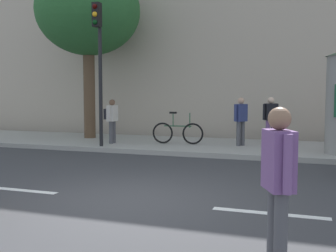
{
  "coord_description": "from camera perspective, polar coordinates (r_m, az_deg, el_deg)",
  "views": [
    {
      "loc": [
        2.93,
        -6.41,
        1.88
      ],
      "look_at": [
        0.03,
        2.0,
        1.16
      ],
      "focal_mm": 43.71,
      "sensor_mm": 36.0,
      "label": 1
    }
  ],
  "objects": [
    {
      "name": "sidewalk_curb",
      "position": [
        13.85,
        6.66,
        -2.88
      ],
      "size": [
        36.0,
        4.0,
        0.15
      ],
      "primitive_type": "cube",
      "color": "#9E9B93",
      "rests_on": "ground_plane"
    },
    {
      "name": "pedestrian_in_light_jacket",
      "position": [
        13.57,
        10.12,
        1.12
      ],
      "size": [
        0.42,
        0.49,
        1.58
      ],
      "color": "#4C4C51",
      "rests_on": "sidewalk_curb"
    },
    {
      "name": "building_backdrop",
      "position": [
        18.92,
        10.16,
        14.24
      ],
      "size": [
        36.0,
        5.0,
        10.12
      ],
      "primitive_type": "cube",
      "color": "#B7A893",
      "rests_on": "ground_plane"
    },
    {
      "name": "traffic_light",
      "position": [
        13.34,
        -9.67,
        10.22
      ],
      "size": [
        0.24,
        0.45,
        4.54
      ],
      "color": "black",
      "rests_on": "sidewalk_curb"
    },
    {
      "name": "pedestrian_tallest",
      "position": [
        4.39,
        15.13,
        -6.8
      ],
      "size": [
        0.38,
        0.55,
        1.73
      ],
      "color": "#4C4C51",
      "rests_on": "ground_plane"
    },
    {
      "name": "pedestrian_in_red_top",
      "position": [
        14.3,
        14.12,
        1.25
      ],
      "size": [
        0.5,
        0.41,
        1.59
      ],
      "color": "#724C84",
      "rests_on": "sidewalk_curb"
    },
    {
      "name": "pedestrian_with_backpack",
      "position": [
        14.16,
        -7.87,
        1.23
      ],
      "size": [
        0.4,
        0.65,
        1.51
      ],
      "color": "#4C4C51",
      "rests_on": "sidewalk_curb"
    },
    {
      "name": "street_tree",
      "position": [
        16.3,
        -11.09,
        15.38
      ],
      "size": [
        3.93,
        3.93,
        6.5
      ],
      "color": "brown",
      "rests_on": "sidewalk_curb"
    },
    {
      "name": "ground_plane",
      "position": [
        7.3,
        -5.42,
        -10.29
      ],
      "size": [
        80.0,
        80.0,
        0.0
      ],
      "primitive_type": "plane",
      "color": "#38383A"
    },
    {
      "name": "bicycle_leaning",
      "position": [
        13.86,
        1.34,
        -0.91
      ],
      "size": [
        1.77,
        0.2,
        1.09
      ],
      "color": "black",
      "rests_on": "sidewalk_curb"
    },
    {
      "name": "lane_markings",
      "position": [
        7.3,
        -5.42,
        -10.26
      ],
      "size": [
        25.8,
        0.16,
        0.01
      ],
      "color": "silver",
      "rests_on": "ground_plane"
    }
  ]
}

